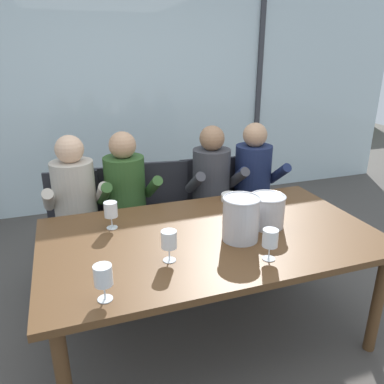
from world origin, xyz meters
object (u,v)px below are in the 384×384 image
wine_glass_by_left_taster (111,210)px  person_olive_shirt (128,199)px  chair_center (166,207)px  person_beige_jumper (77,205)px  dining_table (211,244)px  tasting_bowl (231,197)px  ice_bucket_primary (241,218)px  chair_left_of_center (123,213)px  ice_bucket_secondary (267,210)px  chair_right_of_center (206,202)px  chair_near_curtain (73,220)px  person_navy_polo (256,183)px  wine_glass_center_pour (103,276)px  wine_glass_near_bucket (169,241)px  wine_glass_by_right_taster (270,239)px  chair_near_window_right (249,197)px  person_charcoal_jacket (215,188)px

wine_glass_by_left_taster → person_olive_shirt: bearing=70.5°
chair_center → person_beige_jumper: size_ratio=0.74×
dining_table → tasting_bowl: size_ratio=14.21×
ice_bucket_primary → dining_table: bearing=140.2°
chair_left_of_center → ice_bucket_secondary: 1.28m
chair_center → chair_right_of_center: size_ratio=1.00×
chair_center → tasting_bowl: size_ratio=6.32×
chair_near_curtain → ice_bucket_primary: size_ratio=3.39×
chair_near_curtain → ice_bucket_primary: (0.92, -1.09, 0.35)m
person_beige_jumper → person_navy_polo: size_ratio=1.00×
chair_center → ice_bucket_secondary: size_ratio=3.99×
wine_glass_center_pour → person_navy_polo: bearing=41.6°
tasting_bowl → wine_glass_center_pour: (-1.04, -0.91, 0.10)m
wine_glass_by_left_taster → tasting_bowl: bearing=11.4°
chair_center → wine_glass_near_bucket: wine_glass_near_bucket is taller
wine_glass_center_pour → wine_glass_by_right_taster: bearing=4.5°
chair_near_curtain → wine_glass_by_left_taster: size_ratio=5.17×
dining_table → person_navy_polo: 1.15m
chair_near_window_right → person_olive_shirt: (-1.13, -0.12, 0.17)m
chair_left_of_center → chair_right_of_center: bearing=4.9°
dining_table → wine_glass_by_left_taster: (-0.56, 0.28, 0.19)m
person_beige_jumper → wine_glass_by_left_taster: size_ratio=7.00×
chair_near_curtain → chair_right_of_center: (1.13, 0.01, 0.00)m
chair_near_window_right → person_navy_polo: (-0.00, -0.12, 0.17)m
chair_near_window_right → wine_glass_by_right_taster: size_ratio=5.17×
person_olive_shirt → person_charcoal_jacket: size_ratio=1.00×
person_olive_shirt → wine_glass_by_left_taster: bearing=-113.9°
chair_left_of_center → person_beige_jumper: 0.42m
ice_bucket_primary → wine_glass_by_right_taster: size_ratio=1.53×
person_charcoal_jacket → wine_glass_center_pour: (-1.06, -1.29, 0.16)m
chair_near_curtain → wine_glass_center_pour: 1.46m
person_olive_shirt → ice_bucket_primary: size_ratio=4.59×
wine_glass_near_bucket → wine_glass_center_pour: size_ratio=1.00×
person_navy_polo → person_charcoal_jacket: bearing=-175.7°
chair_left_of_center → wine_glass_by_left_taster: (-0.17, -0.69, 0.33)m
wine_glass_near_bucket → wine_glass_by_right_taster: bearing=-17.5°
person_beige_jumper → wine_glass_center_pour: 1.30m
chair_right_of_center → wine_glass_center_pour: bearing=-123.3°
chair_near_curtain → person_beige_jumper: (0.04, -0.12, 0.17)m
person_charcoal_jacket → wine_glass_by_left_taster: person_charcoal_jacket is taller
person_beige_jumper → person_charcoal_jacket: 1.12m
person_navy_polo → ice_bucket_primary: (-0.63, -0.97, 0.17)m
ice_bucket_primary → wine_glass_by_left_taster: (-0.70, 0.40, -0.01)m
chair_center → chair_left_of_center: bearing=-168.8°
chair_near_curtain → chair_left_of_center: size_ratio=1.00×
wine_glass_by_right_taster → person_charcoal_jacket: bearing=81.2°
chair_center → ice_bucket_secondary: 1.12m
chair_right_of_center → chair_near_window_right: same height
chair_right_of_center → person_olive_shirt: person_olive_shirt is taller
person_beige_jumper → wine_glass_near_bucket: bearing=-70.9°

